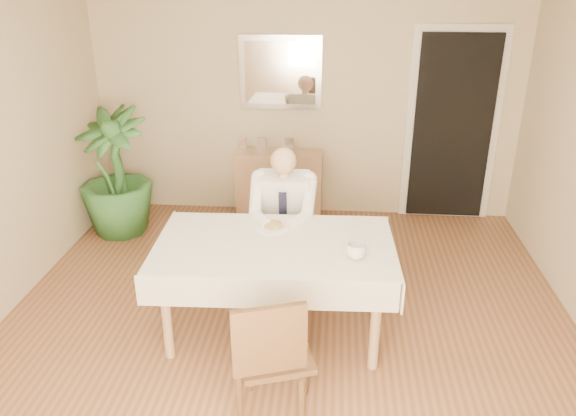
# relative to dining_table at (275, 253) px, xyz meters

# --- Properties ---
(room) EXTENTS (5.00, 5.02, 2.60)m
(room) POSITION_rel_dining_table_xyz_m (0.08, -0.17, 0.63)
(room) COLOR brown
(room) RESTS_ON ground
(doorway) EXTENTS (0.96, 0.07, 2.10)m
(doorway) POSITION_rel_dining_table_xyz_m (1.63, 2.29, 0.33)
(doorway) COLOR silver
(doorway) RESTS_ON ground
(mirror) EXTENTS (0.86, 0.04, 0.76)m
(mirror) POSITION_rel_dining_table_xyz_m (-0.18, 2.30, 0.88)
(mirror) COLOR silver
(mirror) RESTS_ON room
(dining_table) EXTENTS (1.75, 1.07, 0.75)m
(dining_table) POSITION_rel_dining_table_xyz_m (0.00, 0.00, 0.00)
(dining_table) COLOR #AB7E55
(dining_table) RESTS_ON ground
(chair_far) EXTENTS (0.48, 0.48, 0.92)m
(chair_far) POSITION_rel_dining_table_xyz_m (-0.00, 0.88, -0.15)
(chair_far) COLOR #3E2614
(chair_far) RESTS_ON ground
(chair_near) EXTENTS (0.54, 0.55, 0.90)m
(chair_near) POSITION_rel_dining_table_xyz_m (0.08, -0.93, -0.16)
(chair_near) COLOR #3E2614
(chair_near) RESTS_ON ground
(seated_man) EXTENTS (0.48, 0.72, 1.24)m
(seated_man) POSITION_rel_dining_table_xyz_m (0.00, 0.59, 0.02)
(seated_man) COLOR white
(seated_man) RESTS_ON ground
(plate) EXTENTS (0.26, 0.26, 0.02)m
(plate) POSITION_rel_dining_table_xyz_m (-0.04, 0.24, 0.09)
(plate) COLOR white
(plate) RESTS_ON dining_table
(food) EXTENTS (0.14, 0.14, 0.06)m
(food) POSITION_rel_dining_table_xyz_m (-0.04, 0.24, 0.11)
(food) COLOR olive
(food) RESTS_ON dining_table
(knife) EXTENTS (0.01, 0.13, 0.01)m
(knife) POSITION_rel_dining_table_xyz_m (-0.00, 0.18, 0.11)
(knife) COLOR silver
(knife) RESTS_ON dining_table
(fork) EXTENTS (0.01, 0.13, 0.01)m
(fork) POSITION_rel_dining_table_xyz_m (-0.08, 0.18, 0.11)
(fork) COLOR silver
(fork) RESTS_ON dining_table
(coffee_mug) EXTENTS (0.18, 0.18, 0.11)m
(coffee_mug) POSITION_rel_dining_table_xyz_m (0.57, -0.18, 0.14)
(coffee_mug) COLOR white
(coffee_mug) RESTS_ON dining_table
(sideboard) EXTENTS (0.93, 0.34, 0.74)m
(sideboard) POSITION_rel_dining_table_xyz_m (-0.18, 2.15, -0.30)
(sideboard) COLOR #AB7E55
(sideboard) RESTS_ON ground
(photo_frame_left) EXTENTS (0.10, 0.02, 0.14)m
(photo_frame_left) POSITION_rel_dining_table_xyz_m (-0.59, 2.18, 0.14)
(photo_frame_left) COLOR silver
(photo_frame_left) RESTS_ON sideboard
(photo_frame_center) EXTENTS (0.10, 0.02, 0.14)m
(photo_frame_center) POSITION_rel_dining_table_xyz_m (-0.38, 2.19, 0.14)
(photo_frame_center) COLOR silver
(photo_frame_center) RESTS_ON sideboard
(photo_frame_right) EXTENTS (0.10, 0.02, 0.14)m
(photo_frame_right) POSITION_rel_dining_table_xyz_m (-0.09, 2.22, 0.14)
(photo_frame_right) COLOR silver
(photo_frame_right) RESTS_ON sideboard
(potted_palm) EXTENTS (0.90, 0.90, 1.30)m
(potted_palm) POSITION_rel_dining_table_xyz_m (-1.80, 1.60, -0.02)
(potted_palm) COLOR #275723
(potted_palm) RESTS_ON ground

